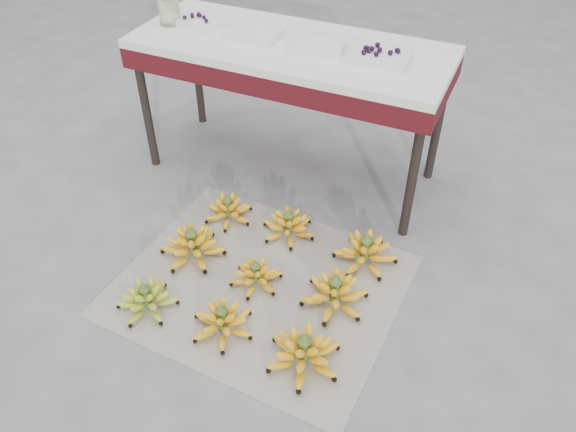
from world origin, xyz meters
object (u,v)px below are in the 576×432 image
at_px(bunch_back_left, 228,210).
at_px(tray_far_left, 199,22).
at_px(bunch_mid_left, 192,246).
at_px(glass_jar, 169,11).
at_px(bunch_back_center, 288,226).
at_px(bunch_front_right, 304,353).
at_px(vendor_table, 290,60).
at_px(tray_far_right, 381,57).
at_px(bunch_front_center, 222,321).
at_px(newspaper_mat, 260,285).
at_px(tray_left, 254,34).
at_px(bunch_mid_center, 256,275).
at_px(bunch_mid_right, 335,293).
at_px(bunch_front_left, 147,299).
at_px(tray_right, 318,46).
at_px(bunch_back_right, 365,252).

distance_m(bunch_back_left, tray_far_left, 1.01).
distance_m(bunch_mid_left, glass_jar, 1.26).
bearing_deg(bunch_back_center, tray_far_left, 164.37).
height_order(bunch_front_right, bunch_mid_left, same).
distance_m(vendor_table, tray_far_right, 0.49).
distance_m(bunch_front_center, bunch_back_center, 0.67).
distance_m(bunch_front_center, tray_far_right, 1.42).
height_order(newspaper_mat, tray_left, tray_left).
distance_m(vendor_table, tray_far_left, 0.54).
xyz_separation_m(bunch_mid_center, bunch_back_left, (-0.34, 0.36, 0.00)).
bearing_deg(bunch_mid_left, tray_far_left, 120.84).
bearing_deg(bunch_mid_right, bunch_front_center, -162.19).
relative_size(newspaper_mat, bunch_front_left, 4.32).
height_order(tray_left, glass_jar, glass_jar).
height_order(bunch_front_right, bunch_mid_right, bunch_front_right).
height_order(bunch_mid_center, tray_far_left, tray_far_left).
bearing_deg(bunch_front_center, bunch_front_left, -163.27).
bearing_deg(glass_jar, vendor_table, 3.13).
height_order(newspaper_mat, tray_far_left, tray_far_left).
xyz_separation_m(bunch_back_left, tray_right, (0.27, 0.51, 0.74)).
height_order(bunch_back_center, vendor_table, vendor_table).
bearing_deg(tray_left, newspaper_mat, -63.29).
relative_size(bunch_back_right, tray_right, 1.23).
distance_m(newspaper_mat, tray_far_right, 1.21).
distance_m(bunch_front_center, bunch_mid_center, 0.30).
distance_m(bunch_front_center, tray_right, 1.39).
height_order(bunch_front_right, tray_far_right, tray_far_right).
xyz_separation_m(bunch_front_right, bunch_mid_center, (-0.37, 0.31, -0.01)).
distance_m(bunch_back_left, tray_left, 0.91).
bearing_deg(tray_right, bunch_front_right, -69.40).
xyz_separation_m(bunch_front_right, vendor_table, (-0.60, 1.21, 0.62)).
distance_m(bunch_mid_right, tray_left, 1.37).
bearing_deg(tray_right, bunch_mid_left, -109.08).
distance_m(bunch_front_left, tray_right, 1.44).
xyz_separation_m(tray_far_left, tray_left, (0.34, -0.02, 0.00)).
xyz_separation_m(bunch_mid_right, tray_right, (-0.45, 0.84, 0.73)).
distance_m(newspaper_mat, bunch_mid_right, 0.36).
bearing_deg(tray_far_left, bunch_back_right, -25.41).
bearing_deg(tray_left, bunch_mid_center, -64.32).
bearing_deg(tray_left, bunch_mid_left, -85.98).
xyz_separation_m(bunch_back_center, glass_jar, (-0.91, 0.49, 0.79)).
xyz_separation_m(bunch_front_left, bunch_front_center, (0.36, 0.03, 0.00)).
bearing_deg(bunch_back_right, newspaper_mat, -147.35).
distance_m(bunch_front_right, tray_far_right, 1.40).
relative_size(newspaper_mat, bunch_mid_left, 3.67).
bearing_deg(bunch_mid_right, vendor_table, 101.07).
bearing_deg(newspaper_mat, bunch_mid_center, 171.95).
distance_m(tray_far_left, tray_far_right, 1.01).
height_order(newspaper_mat, tray_far_right, tray_far_right).
bearing_deg(bunch_back_center, bunch_front_left, -98.41).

